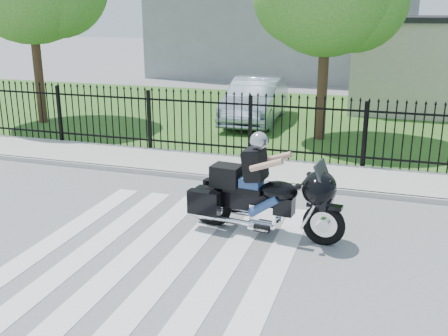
% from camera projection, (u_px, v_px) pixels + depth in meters
% --- Properties ---
extents(ground, '(120.00, 120.00, 0.00)m').
position_uv_depth(ground, '(159.00, 253.00, 8.98)').
color(ground, slate).
rests_on(ground, ground).
extents(crosswalk, '(5.00, 5.50, 0.01)m').
position_uv_depth(crosswalk, '(159.00, 253.00, 8.98)').
color(crosswalk, silver).
rests_on(crosswalk, ground).
extents(sidewalk, '(40.00, 2.00, 0.12)m').
position_uv_depth(sidewalk, '(240.00, 168.00, 13.51)').
color(sidewalk, '#ADAAA3').
rests_on(sidewalk, ground).
extents(curb, '(40.00, 0.12, 0.12)m').
position_uv_depth(curb, '(228.00, 180.00, 12.60)').
color(curb, '#ADAAA3').
rests_on(curb, ground).
extents(grass_strip, '(40.00, 12.00, 0.02)m').
position_uv_depth(grass_strip, '(291.00, 118.00, 19.90)').
color(grass_strip, '#2B6121').
rests_on(grass_strip, ground).
extents(iron_fence, '(26.00, 0.04, 1.80)m').
position_uv_depth(iron_fence, '(250.00, 128.00, 14.18)').
color(iron_fence, black).
rests_on(iron_fence, ground).
extents(motorcycle_rider, '(2.98, 1.14, 1.97)m').
position_uv_depth(motorcycle_rider, '(261.00, 192.00, 9.56)').
color(motorcycle_rider, black).
rests_on(motorcycle_rider, ground).
extents(parked_car, '(1.91, 4.89, 1.59)m').
position_uv_depth(parked_car, '(255.00, 100.00, 18.99)').
color(parked_car, '#8E9CB3').
rests_on(parked_car, grass_strip).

